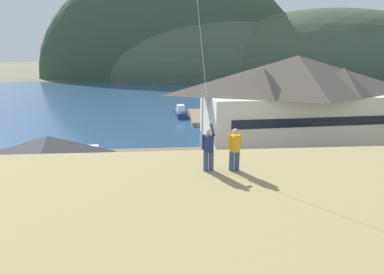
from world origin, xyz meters
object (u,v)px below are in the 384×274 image
at_px(harbor_lodge, 295,95).
at_px(person_kite_flyer, 209,148).
at_px(parked_car_mid_row_far, 139,220).
at_px(person_companion, 235,148).
at_px(parked_car_mid_row_near, 62,216).
at_px(storage_shed_near_lot, 51,165).
at_px(moored_boat_outer_mooring, 219,114).
at_px(parked_car_front_row_silver, 197,172).
at_px(parked_car_back_row_left, 338,197).
at_px(wharf_dock, 199,117).
at_px(parked_car_corner_spot, 367,166).
at_px(parked_car_mid_row_center, 298,174).
at_px(parking_light_pole, 202,125).
at_px(moored_boat_wharfside, 180,112).
at_px(parked_car_back_row_right, 246,211).

relative_size(harbor_lodge, person_kite_flyer, 14.10).
relative_size(parked_car_mid_row_far, person_companion, 2.44).
bearing_deg(parked_car_mid_row_near, person_companion, -36.83).
relative_size(storage_shed_near_lot, moored_boat_outer_mooring, 0.98).
xyz_separation_m(storage_shed_near_lot, person_companion, (12.31, -12.82, 5.32)).
distance_m(parked_car_front_row_silver, parked_car_mid_row_near, 11.89).
relative_size(harbor_lodge, parked_car_front_row_silver, 6.03).
relative_size(parked_car_mid_row_far, parked_car_back_row_left, 1.00).
xyz_separation_m(wharf_dock, parked_car_mid_row_near, (-12.46, -33.51, 0.71)).
distance_m(parked_car_corner_spot, parked_car_back_row_left, 8.76).
xyz_separation_m(parked_car_mid_row_center, parking_light_pole, (-8.19, 4.40, 3.56)).
bearing_deg(harbor_lodge, person_companion, -116.73).
bearing_deg(parked_car_back_row_left, parked_car_mid_row_center, 103.73).
bearing_deg(person_companion, person_kite_flyer, 176.74).
bearing_deg(harbor_lodge, moored_boat_wharfside, 135.20).
bearing_deg(parked_car_back_row_right, parking_light_pole, 100.52).
bearing_deg(moored_boat_outer_mooring, harbor_lodge, -57.11).
relative_size(harbor_lodge, parked_car_mid_row_center, 6.15).
height_order(storage_shed_near_lot, parked_car_back_row_left, storage_shed_near_lot).
height_order(moored_boat_wharfside, parked_car_mid_row_near, moored_boat_wharfside).
bearing_deg(moored_boat_outer_mooring, parked_car_mid_row_center, -84.63).
bearing_deg(person_companion, moored_boat_outer_mooring, 81.43).
bearing_deg(wharf_dock, parking_light_pole, -94.81).
height_order(harbor_lodge, storage_shed_near_lot, harbor_lodge).
bearing_deg(parked_car_corner_spot, parked_car_front_row_silver, -178.83).
relative_size(parked_car_mid_row_center, person_kite_flyer, 2.29).
xyz_separation_m(parked_car_corner_spot, parking_light_pole, (-15.59, 2.89, 3.56)).
height_order(parked_car_back_row_right, parking_light_pole, parking_light_pole).
relative_size(parked_car_mid_row_far, parked_car_corner_spot, 0.98).
bearing_deg(moored_boat_outer_mooring, person_kite_flyer, -99.99).
relative_size(parked_car_front_row_silver, parked_car_mid_row_far, 1.02).
relative_size(moored_boat_wharfside, moored_boat_outer_mooring, 0.72).
relative_size(storage_shed_near_lot, parked_car_mid_row_far, 1.83).
bearing_deg(parked_car_mid_row_center, parked_car_back_row_left, -76.27).
bearing_deg(moored_boat_outer_mooring, parked_car_mid_row_far, -107.42).
bearing_deg(harbor_lodge, parked_car_mid_row_center, -109.86).
distance_m(moored_boat_wharfside, parked_car_mid_row_far, 37.02).
xyz_separation_m(parked_car_mid_row_far, person_kite_flyer, (3.62, -6.41, 6.93)).
distance_m(wharf_dock, parking_light_pole, 23.84).
xyz_separation_m(parked_car_mid_row_near, person_kite_flyer, (8.85, -7.34, 6.93)).
bearing_deg(parked_car_back_row_left, person_kite_flyer, -142.26).
bearing_deg(parked_car_mid_row_far, parked_car_front_row_silver, 60.50).
height_order(moored_boat_wharfside, parked_car_back_row_right, moored_boat_wharfside).
relative_size(moored_boat_outer_mooring, parked_car_mid_row_center, 1.87).
xyz_separation_m(parked_car_back_row_right, parked_car_front_row_silver, (-2.77, 7.23, 0.00)).
bearing_deg(moored_boat_wharfside, parked_car_back_row_left, -73.11).
distance_m(parked_car_back_row_right, parked_car_mid_row_center, 8.71).
bearing_deg(person_companion, moored_boat_wharfside, 90.81).
bearing_deg(person_kite_flyer, parking_light_pole, 84.61).
bearing_deg(moored_boat_wharfside, parking_light_pole, -87.27).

